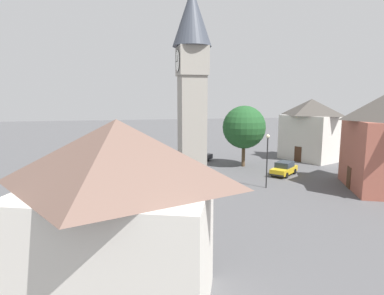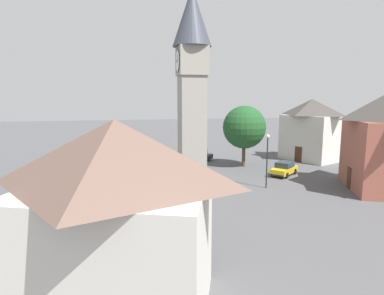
% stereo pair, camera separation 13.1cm
% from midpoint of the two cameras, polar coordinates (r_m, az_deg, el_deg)
% --- Properties ---
extents(ground_plane, '(200.00, 200.00, 0.00)m').
position_cam_midpoint_polar(ground_plane, '(34.23, -0.11, -5.91)').
color(ground_plane, '#4C4C4F').
extents(clock_tower, '(3.91, 3.91, 19.66)m').
position_cam_midpoint_polar(clock_tower, '(33.24, -0.12, 13.61)').
color(clock_tower, gray).
rests_on(clock_tower, ground).
extents(car_blue_kerb, '(3.92, 4.26, 1.53)m').
position_cam_midpoint_polar(car_blue_kerb, '(37.96, 15.95, -3.61)').
color(car_blue_kerb, gold).
rests_on(car_blue_kerb, ground).
extents(car_silver_kerb, '(4.04, 4.17, 1.53)m').
position_cam_midpoint_polar(car_silver_kerb, '(45.53, 0.89, -1.25)').
color(car_silver_kerb, black).
rests_on(car_silver_kerb, ground).
extents(car_red_corner, '(4.22, 1.99, 1.53)m').
position_cam_midpoint_polar(car_red_corner, '(38.39, -20.90, -3.71)').
color(car_red_corner, white).
rests_on(car_red_corner, ground).
extents(car_white_side, '(4.20, 1.95, 1.53)m').
position_cam_midpoint_polar(car_white_side, '(26.03, -6.92, -8.98)').
color(car_white_side, red).
rests_on(car_white_side, ground).
extents(car_black_far, '(2.36, 4.35, 1.53)m').
position_cam_midpoint_polar(car_black_far, '(43.80, -10.14, -1.78)').
color(car_black_far, silver).
rests_on(car_black_far, ground).
extents(pedestrian, '(0.24, 0.56, 1.69)m').
position_cam_midpoint_polar(pedestrian, '(29.70, 1.02, -6.18)').
color(pedestrian, '#2D3351').
rests_on(pedestrian, ground).
extents(tree, '(5.42, 5.42, 7.76)m').
position_cam_midpoint_polar(tree, '(41.09, 9.15, 3.57)').
color(tree, brown).
rests_on(tree, ground).
extents(building_terrace_right, '(8.94, 7.75, 8.56)m').
position_cam_midpoint_polar(building_terrace_right, '(48.02, 20.21, 3.07)').
color(building_terrace_right, beige).
rests_on(building_terrace_right, ground).
extents(building_corner_back, '(8.23, 9.01, 7.89)m').
position_cam_midpoint_polar(building_corner_back, '(13.26, -13.03, -11.93)').
color(building_corner_back, beige).
rests_on(building_corner_back, ground).
extents(lamp_post, '(0.36, 0.36, 5.26)m').
position_cam_midpoint_polar(lamp_post, '(31.61, 13.12, -0.89)').
color(lamp_post, black).
rests_on(lamp_post, ground).
extents(road_sign, '(0.60, 0.07, 2.80)m').
position_cam_midpoint_polar(road_sign, '(28.66, -1.78, -4.90)').
color(road_sign, gray).
rests_on(road_sign, ground).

